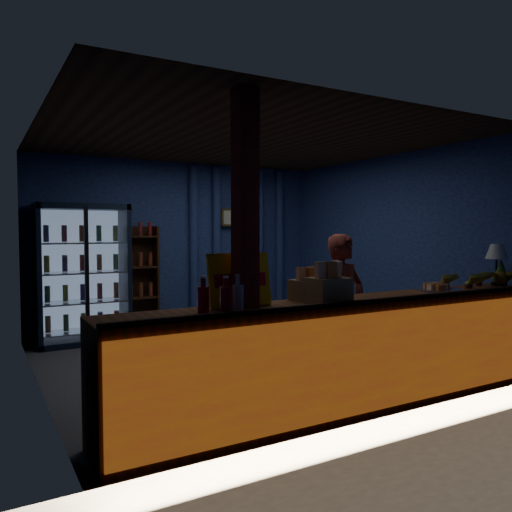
{
  "coord_description": "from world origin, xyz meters",
  "views": [
    {
      "loc": [
        -2.82,
        -5.2,
        1.55
      ],
      "look_at": [
        0.01,
        -0.2,
        1.25
      ],
      "focal_mm": 35.0,
      "sensor_mm": 36.0,
      "label": 1
    }
  ],
  "objects_px": {
    "shopkeeper": "(343,308)",
    "pastry_tray": "(438,288)",
    "green_chair": "(239,314)",
    "table_lamp": "(497,253)"
  },
  "relations": [
    {
      "from": "green_chair",
      "to": "pastry_tray",
      "type": "distance_m",
      "value": 3.27
    },
    {
      "from": "shopkeeper",
      "to": "pastry_tray",
      "type": "height_order",
      "value": "shopkeeper"
    },
    {
      "from": "green_chair",
      "to": "shopkeeper",
      "type": "bearing_deg",
      "value": 45.66
    },
    {
      "from": "shopkeeper",
      "to": "green_chair",
      "type": "xyz_separation_m",
      "value": [
        0.14,
        2.56,
        -0.45
      ]
    },
    {
      "from": "shopkeeper",
      "to": "table_lamp",
      "type": "height_order",
      "value": "shopkeeper"
    },
    {
      "from": "green_chair",
      "to": "pastry_tray",
      "type": "xyz_separation_m",
      "value": [
        0.56,
        -3.15,
        0.67
      ]
    },
    {
      "from": "shopkeeper",
      "to": "table_lamp",
      "type": "relative_size",
      "value": 3.39
    },
    {
      "from": "shopkeeper",
      "to": "pastry_tray",
      "type": "bearing_deg",
      "value": -50.65
    },
    {
      "from": "shopkeeper",
      "to": "green_chair",
      "type": "distance_m",
      "value": 2.61
    },
    {
      "from": "shopkeeper",
      "to": "table_lamp",
      "type": "distance_m",
      "value": 1.81
    }
  ]
}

